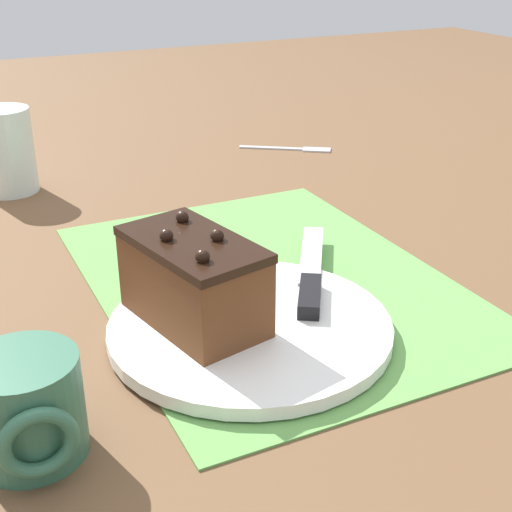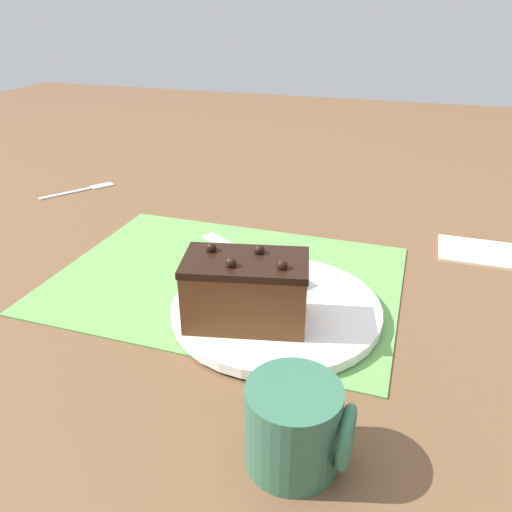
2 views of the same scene
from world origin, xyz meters
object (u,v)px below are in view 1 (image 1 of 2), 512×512
Objects in this scene: chocolate_cake at (194,280)px; dessert_fork at (293,148)px; serving_knife at (309,281)px; cake_plate at (250,327)px; coffee_mug at (27,409)px; drinking_glass at (5,151)px.

chocolate_cake is 1.11× the size of dessert_fork.
chocolate_cake reaches higher than serving_knife.
serving_knife is (-0.04, 0.08, 0.01)m from cake_plate.
chocolate_cake reaches higher than coffee_mug.
drinking_glass is at bearing -169.19° from chocolate_cake.
chocolate_cake is 0.59m from dessert_fork.
serving_knife is at bearing 6.82° from dessert_fork.
chocolate_cake is 1.30× the size of drinking_glass.
chocolate_cake reaches higher than cake_plate.
cake_plate is 2.91× the size of coffee_mug.
drinking_glass is at bearing -55.51° from dessert_fork.
drinking_glass is at bearing -164.93° from cake_plate.
cake_plate is 0.59m from dessert_fork.
dessert_fork is (-0.01, 0.45, -0.05)m from drinking_glass.
drinking_glass reaches higher than serving_knife.
drinking_glass reaches higher than coffee_mug.
coffee_mug is (0.10, -0.16, -0.02)m from chocolate_cake.
drinking_glass reaches higher than cake_plate.
cake_plate is 0.51m from drinking_glass.
chocolate_cake is 0.48m from drinking_glass.
chocolate_cake is at bearing -3.29° from dessert_fork.
serving_knife reaches higher than dessert_fork.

